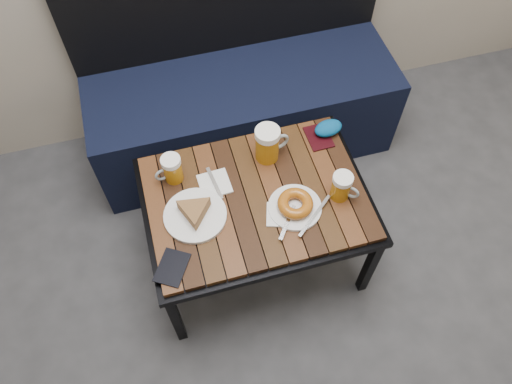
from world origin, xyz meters
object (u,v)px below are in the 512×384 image
object	(u,v)px
bench	(242,103)
cafe_table	(256,202)
passport_navy	(172,267)
passport_burgundy	(319,137)
beer_mug_right	(342,187)
knit_pouch	(328,128)
beer_mug_left	(172,169)
plate_pie	(195,213)
plate_bagel	(295,205)
beer_mug_centre	(268,144)

from	to	relation	value
bench	cafe_table	size ratio (longest dim) A/B	1.67
bench	passport_navy	distance (m)	0.98
cafe_table	passport_burgundy	bearing A→B (deg)	32.22
cafe_table	passport_navy	distance (m)	0.41
beer_mug_right	knit_pouch	size ratio (longest dim) A/B	1.01
bench	beer_mug_right	size ratio (longest dim) A/B	11.81
bench	beer_mug_right	world-z (taller)	bench
beer_mug_left	passport_navy	distance (m)	0.37
cafe_table	plate_pie	bearing A→B (deg)	-174.11
beer_mug_right	knit_pouch	xyz separation A→B (m)	(0.06, 0.30, -0.03)
cafe_table	passport_burgundy	size ratio (longest dim) A/B	6.61
beer_mug_right	passport_navy	size ratio (longest dim) A/B	0.92
bench	plate_bagel	size ratio (longest dim) A/B	5.92
bench	plate_pie	size ratio (longest dim) A/B	6.14
bench	passport_navy	size ratio (longest dim) A/B	10.85
bench	knit_pouch	size ratio (longest dim) A/B	11.97
cafe_table	plate_pie	size ratio (longest dim) A/B	3.69
cafe_table	beer_mug_right	bearing A→B (deg)	-15.09
cafe_table	knit_pouch	bearing A→B (deg)	30.89
plate_pie	plate_bagel	xyz separation A→B (m)	(0.36, -0.07, -0.00)
plate_pie	beer_mug_right	bearing A→B (deg)	-6.05
beer_mug_right	passport_navy	distance (m)	0.66
bench	passport_burgundy	bearing A→B (deg)	-64.93
beer_mug_left	plate_bagel	world-z (taller)	beer_mug_left
beer_mug_centre	plate_bagel	size ratio (longest dim) A/B	0.65
beer_mug_left	knit_pouch	bearing A→B (deg)	173.21
plate_bagel	passport_burgundy	distance (m)	0.35
knit_pouch	beer_mug_centre	bearing A→B (deg)	-169.56
passport_navy	beer_mug_right	bearing A→B (deg)	41.97
plate_pie	beer_mug_left	bearing A→B (deg)	103.13
bench	cafe_table	distance (m)	0.67
bench	passport_burgundy	size ratio (longest dim) A/B	11.02
beer_mug_centre	plate_pie	world-z (taller)	beer_mug_centre
passport_burgundy	beer_mug_left	bearing A→B (deg)	-177.69
beer_mug_right	knit_pouch	distance (m)	0.30
passport_navy	passport_burgundy	distance (m)	0.78
passport_burgundy	beer_mug_right	bearing A→B (deg)	-94.91
bench	beer_mug_centre	world-z (taller)	bench
beer_mug_right	passport_burgundy	world-z (taller)	beer_mug_right
beer_mug_right	knit_pouch	bearing A→B (deg)	120.38
knit_pouch	beer_mug_left	bearing A→B (deg)	-175.21
bench	beer_mug_centre	distance (m)	0.55
cafe_table	beer_mug_centre	world-z (taller)	beer_mug_centre
passport_navy	passport_burgundy	world-z (taller)	same
passport_navy	cafe_table	bearing A→B (deg)	61.21
cafe_table	passport_burgundy	world-z (taller)	passport_burgundy
beer_mug_centre	plate_pie	distance (m)	0.38
beer_mug_centre	knit_pouch	world-z (taller)	beer_mug_centre
plate_pie	passport_navy	xyz separation A→B (m)	(-0.12, -0.18, -0.02)
beer_mug_left	plate_bagel	bearing A→B (deg)	136.16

